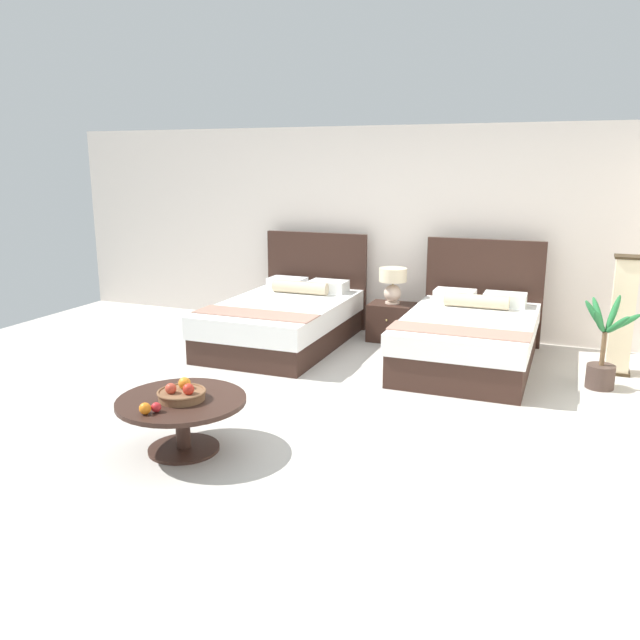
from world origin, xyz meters
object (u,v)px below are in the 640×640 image
object	(u,v)px
table_lamp	(393,282)
floor_lamp_corner	(622,316)
fruit_bowl	(182,393)
potted_palm	(603,356)
bed_near_window	(285,319)
nightstand	(391,322)
loose_orange	(145,409)
loose_apple	(156,407)
coffee_table	(182,411)
bed_near_corner	(469,337)

from	to	relation	value
table_lamp	floor_lamp_corner	world-z (taller)	floor_lamp_corner
fruit_bowl	potted_palm	bearing A→B (deg)	42.85
bed_near_window	nightstand	size ratio (longest dim) A/B	4.17
floor_lamp_corner	loose_orange	bearing A→B (deg)	-131.13
loose_orange	loose_apple	bearing A→B (deg)	52.86
fruit_bowl	bed_near_window	bearing A→B (deg)	100.55
nightstand	floor_lamp_corner	size ratio (longest dim) A/B	0.43
potted_palm	loose_apple	bearing A→B (deg)	-134.62
floor_lamp_corner	nightstand	bearing A→B (deg)	172.23
nightstand	coffee_table	distance (m)	3.61
nightstand	loose_orange	world-z (taller)	loose_orange
bed_near_corner	loose_orange	bearing A→B (deg)	-116.92
bed_near_corner	nightstand	distance (m)	1.21
bed_near_window	coffee_table	bearing A→B (deg)	-79.70
fruit_bowl	loose_apple	distance (m)	0.28
floor_lamp_corner	coffee_table	bearing A→B (deg)	-133.54
table_lamp	floor_lamp_corner	distance (m)	2.51
floor_lamp_corner	fruit_bowl	bearing A→B (deg)	-133.27
bed_near_window	bed_near_corner	size ratio (longest dim) A/B	1.06
bed_near_corner	loose_apple	size ratio (longest dim) A/B	29.06
bed_near_window	coffee_table	distance (m)	2.98
nightstand	loose_apple	distance (m)	3.90
potted_palm	bed_near_corner	bearing A→B (deg)	168.26
bed_near_window	bed_near_corner	bearing A→B (deg)	-0.05
floor_lamp_corner	bed_near_window	bearing A→B (deg)	-175.41
bed_near_window	loose_apple	xyz separation A→B (m)	(0.52, -3.22, 0.14)
bed_near_corner	table_lamp	world-z (taller)	bed_near_corner
nightstand	potted_palm	xyz separation A→B (m)	(2.32, -0.90, 0.09)
bed_near_window	table_lamp	bearing A→B (deg)	30.14
loose_orange	floor_lamp_corner	size ratio (longest dim) A/B	0.07
nightstand	fruit_bowl	distance (m)	3.63
loose_apple	potted_palm	size ratio (longest dim) A/B	0.08
loose_apple	floor_lamp_corner	bearing A→B (deg)	48.80
potted_palm	fruit_bowl	bearing A→B (deg)	-137.15
table_lamp	loose_apple	xyz separation A→B (m)	(-0.59, -3.87, -0.27)
nightstand	loose_orange	distance (m)	3.97
coffee_table	bed_near_corner	bearing A→B (deg)	61.25
coffee_table	nightstand	bearing A→B (deg)	80.73
loose_orange	fruit_bowl	bearing A→B (deg)	77.71
floor_lamp_corner	potted_palm	size ratio (longest dim) A/B	1.35
floor_lamp_corner	potted_palm	xyz separation A→B (m)	(-0.16, -0.56, -0.29)
coffee_table	fruit_bowl	size ratio (longest dim) A/B	2.67
table_lamp	fruit_bowl	world-z (taller)	table_lamp
bed_near_window	loose_apple	bearing A→B (deg)	-80.78
coffee_table	floor_lamp_corner	world-z (taller)	floor_lamp_corner
coffee_table	loose_apple	bearing A→B (deg)	-92.09
nightstand	table_lamp	bearing A→B (deg)	90.00
bed_near_window	loose_orange	size ratio (longest dim) A/B	26.14
loose_apple	floor_lamp_corner	size ratio (longest dim) A/B	0.06
nightstand	potted_palm	bearing A→B (deg)	-21.16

